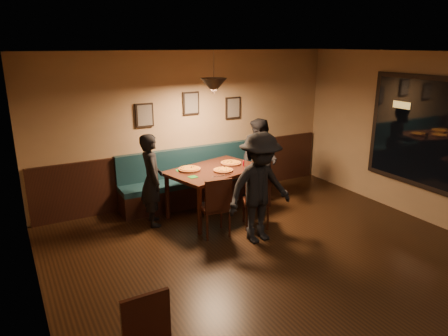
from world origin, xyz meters
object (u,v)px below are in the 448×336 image
diner_left (152,180)px  diner_right (260,162)px  dining_table (214,192)px  chair_near_left (214,206)px  booth_bench (199,176)px  soda_glass (254,164)px  chair_near_right (256,200)px  tabasco_bottle (244,163)px  diner_front (260,188)px

diner_left → diner_right: size_ratio=0.96×
dining_table → diner_left: 1.14m
chair_near_left → diner_right: 1.64m
booth_bench → soda_glass: 1.21m
booth_bench → dining_table: booth_bench is taller
diner_right → soda_glass: 0.54m
soda_glass → dining_table: bearing=158.2°
chair_near_right → tabasco_bottle: tabasco_bottle is taller
booth_bench → diner_left: 1.26m
diner_right → tabasco_bottle: bearing=-84.3°
diner_front → soda_glass: 1.09m
tabasco_bottle → booth_bench: bearing=122.3°
booth_bench → soda_glass: bearing=-57.1°
chair_near_right → diner_left: 1.74m
diner_left → tabasco_bottle: diner_left is taller
chair_near_left → soda_glass: 1.19m
chair_near_right → soda_glass: bearing=85.0°
soda_glass → tabasco_bottle: soda_glass is taller
chair_near_left → diner_right: diner_right is taller
dining_table → diner_right: diner_right is taller
chair_near_left → soda_glass: soda_glass is taller
dining_table → chair_near_right: size_ratio=1.72×
booth_bench → diner_right: size_ratio=1.87×
booth_bench → diner_left: diner_left is taller
diner_left → diner_front: (1.21, -1.36, 0.07)m
chair_near_right → booth_bench: bearing=127.0°
booth_bench → diner_left: bearing=-153.2°
booth_bench → diner_front: bearing=-86.9°
booth_bench → dining_table: (-0.03, -0.70, -0.08)m
diner_left → diner_right: 2.10m
booth_bench → soda_glass: (0.62, -0.96, 0.41)m
chair_near_left → diner_front: bearing=-38.2°
booth_bench → diner_right: bearing=-30.3°
diner_left → diner_front: size_ratio=0.91×
diner_left → soda_glass: 1.78m
diner_right → chair_near_left: bearing=-77.4°
diner_left → diner_right: bearing=-81.9°
diner_right → chair_near_right: bearing=-54.5°
chair_near_left → diner_left: size_ratio=0.63×
diner_front → diner_left: bearing=128.3°
chair_near_left → tabasco_bottle: chair_near_left is taller
diner_right → diner_front: size_ratio=0.95×
dining_table → chair_near_right: (0.37, -0.76, 0.04)m
dining_table → chair_near_right: 0.85m
chair_near_left → diner_front: diner_front is taller
diner_front → soda_glass: size_ratio=11.67×
dining_table → chair_near_left: size_ratio=1.62×
chair_near_left → diner_left: bearing=137.4°
diner_left → diner_right: (2.10, -0.02, 0.03)m
dining_table → tabasco_bottle: tabasco_bottle is taller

